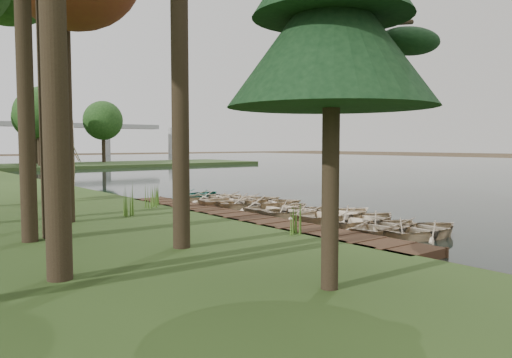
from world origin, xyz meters
TOP-DOWN VIEW (x-y plane):
  - ground at (0.00, 0.00)m, footprint 300.00×300.00m
  - water at (30.00, 20.00)m, footprint 130.00×200.00m
  - boardwalk at (-1.60, 0.00)m, footprint 1.60×16.00m
  - peninsula at (8.00, 50.00)m, footprint 50.00×14.00m
  - far_trees at (4.67, 50.00)m, footprint 45.60×5.60m
  - building_a at (30.00, 140.00)m, footprint 10.00×8.00m
  - rowboat_0 at (1.22, -5.94)m, footprint 3.33×2.49m
  - rowboat_1 at (0.77, -4.95)m, footprint 3.40×2.63m
  - rowboat_2 at (1.28, -3.53)m, footprint 3.63×2.74m
  - rowboat_3 at (1.24, -2.24)m, footprint 3.90×2.85m
  - rowboat_4 at (1.03, -0.45)m, footprint 3.71×3.05m
  - rowboat_5 at (1.08, 0.92)m, footprint 3.24×2.34m
  - rowboat_6 at (1.08, 2.21)m, footprint 4.62×4.02m
  - rowboat_7 at (0.97, 3.44)m, footprint 4.50×3.67m
  - rowboat_8 at (1.13, 4.41)m, footprint 3.84×3.13m
  - rowboat_9 at (0.83, 6.04)m, footprint 4.07×3.48m
  - rowboat_10 at (1.11, 7.39)m, footprint 3.85×3.36m
  - stored_rowboat at (-4.76, 9.72)m, footprint 4.38×3.57m
  - reeds_0 at (-2.60, -4.08)m, footprint 0.60×0.60m
  - reeds_1 at (-4.91, 2.56)m, footprint 0.60×0.60m
  - reeds_2 at (-3.20, 4.27)m, footprint 0.60×0.60m
  - reeds_3 at (-2.60, 5.10)m, footprint 0.60×0.60m

SIDE VIEW (x-z plane):
  - ground at x=0.00m, z-range 0.00..0.00m
  - water at x=30.00m, z-range 0.00..0.05m
  - boardwalk at x=-1.60m, z-range 0.00..0.30m
  - peninsula at x=8.00m, z-range 0.00..0.45m
  - rowboat_1 at x=0.77m, z-range 0.05..0.70m
  - rowboat_0 at x=1.22m, z-range 0.05..0.71m
  - rowboat_5 at x=1.08m, z-range 0.05..0.71m
  - rowboat_10 at x=1.11m, z-range 0.05..0.71m
  - rowboat_4 at x=1.03m, z-range 0.05..0.72m
  - rowboat_8 at x=1.13m, z-range 0.05..0.75m
  - rowboat_2 at x=1.28m, z-range 0.05..0.76m
  - rowboat_9 at x=0.83m, z-range 0.05..0.76m
  - rowboat_3 at x=1.24m, z-range 0.05..0.84m
  - rowboat_6 at x=1.08m, z-range 0.05..0.85m
  - rowboat_7 at x=0.97m, z-range 0.05..0.87m
  - stored_rowboat at x=-4.76m, z-range 0.30..1.09m
  - reeds_0 at x=-2.60m, z-range 0.30..1.19m
  - reeds_2 at x=-3.20m, z-range 0.30..1.23m
  - reeds_3 at x=-2.60m, z-range 0.30..1.28m
  - reeds_1 at x=-4.91m, z-range 0.30..1.45m
  - far_trees at x=4.67m, z-range 2.03..10.83m
  - building_a at x=30.00m, z-range 0.00..18.00m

